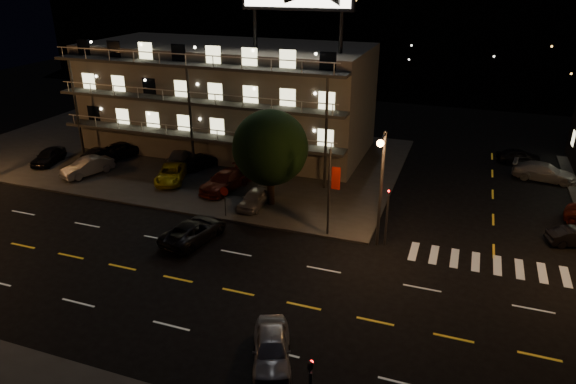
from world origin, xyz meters
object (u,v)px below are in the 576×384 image
(tree, at_px, (270,150))
(road_car_west, at_px, (194,231))
(lot_car_4, at_px, (255,198))
(lot_car_2, at_px, (171,174))
(road_car_east, at_px, (272,348))
(lot_car_7, at_px, (179,157))
(side_car_0, at_px, (576,237))

(tree, height_order, road_car_west, tree)
(tree, bearing_deg, lot_car_4, -139.41)
(lot_car_2, relative_size, road_car_east, 1.08)
(tree, xyz_separation_m, road_car_west, (-2.85, -7.07, -3.91))
(lot_car_4, bearing_deg, road_car_west, -105.60)
(road_car_east, relative_size, road_car_west, 0.85)
(road_car_west, bearing_deg, road_car_east, 146.39)
(tree, distance_m, lot_car_4, 4.03)
(tree, height_order, lot_car_4, tree)
(tree, height_order, lot_car_7, tree)
(road_car_west, bearing_deg, lot_car_7, -44.45)
(side_car_0, distance_m, road_car_east, 23.11)
(side_car_0, bearing_deg, tree, 74.32)
(lot_car_7, bearing_deg, side_car_0, 152.40)
(lot_car_2, xyz_separation_m, road_car_east, (16.43, -17.81, -0.06))
(lot_car_2, bearing_deg, side_car_0, -20.97)
(lot_car_7, height_order, road_car_west, same)
(tree, relative_size, side_car_0, 2.04)
(side_car_0, relative_size, road_car_west, 0.71)
(lot_car_7, bearing_deg, lot_car_4, 128.72)
(tree, bearing_deg, lot_car_2, 171.66)
(lot_car_4, xyz_separation_m, road_car_east, (7.53, -15.51, -0.07))
(side_car_0, xyz_separation_m, road_car_east, (-15.22, -17.40, 0.14))
(road_car_east, bearing_deg, lot_car_7, 107.85)
(lot_car_7, relative_size, road_car_east, 1.02)
(lot_car_2, distance_m, road_car_east, 24.24)
(tree, bearing_deg, road_car_east, -68.22)
(tree, relative_size, road_car_east, 1.71)
(side_car_0, xyz_separation_m, road_car_west, (-24.60, -8.11, 0.11))
(lot_car_2, xyz_separation_m, side_car_0, (31.65, -0.41, -0.20))
(tree, height_order, lot_car_2, tree)
(lot_car_4, height_order, road_car_east, road_car_east)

